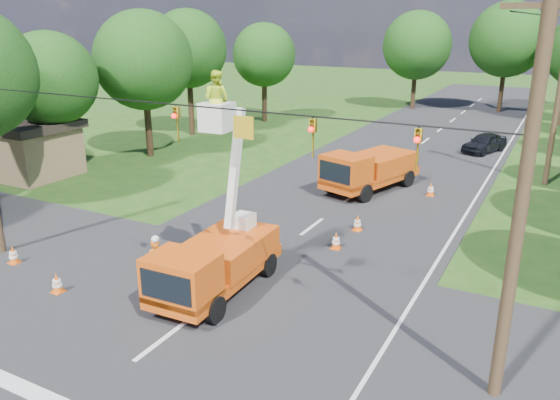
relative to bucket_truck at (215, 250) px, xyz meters
The scene contains 23 objects.
ground 16.94m from the bucket_truck, 89.05° to the left, with size 140.00×140.00×0.00m, color #1F4615.
road_main 16.94m from the bucket_truck, 89.05° to the left, with size 12.00×100.00×0.06m, color black.
road_cross 1.94m from the bucket_truck, 76.16° to the right, with size 56.00×10.00×0.07m, color black.
edge_line 17.93m from the bucket_truck, 70.78° to the left, with size 0.12×90.00×0.02m, color silver.
bucket_truck is the anchor object (origin of this frame).
second_truck 13.10m from the bucket_truck, 87.34° to the left, with size 3.85×6.35×2.24m.
ground_worker 2.17m from the bucket_truck, 164.63° to the right, with size 0.62×0.41×1.69m, color orange.
distant_car 25.67m from the bucket_truck, 79.61° to the left, with size 1.56×3.87×1.32m, color black.
traffic_cone_1 5.71m from the bucket_truck, 68.08° to the left, with size 0.38×0.38×0.71m.
traffic_cone_2 7.82m from the bucket_truck, 73.91° to the left, with size 0.38×0.38×0.71m.
traffic_cone_3 5.35m from the bucket_truck, 151.92° to the right, with size 0.38×0.38×0.71m.
traffic_cone_4 8.11m from the bucket_truck, 168.28° to the right, with size 0.38×0.38×0.71m.
traffic_cone_6 14.29m from the bucket_truck, 74.76° to the left, with size 0.38×0.38×0.71m.
pole_right_near 9.54m from the bucket_truck, ahead, with size 1.80×0.30×10.00m.
pole_right_mid 21.11m from the bucket_truck, 65.04° to the left, with size 1.80×0.30×10.00m.
signal_span 5.14m from the bucket_truck, 24.50° to the right, with size 18.00×0.29×1.07m.
shed 19.00m from the bucket_truck, 158.82° to the left, with size 5.50×4.50×3.15m.
tree_left_c 18.44m from the bucket_truck, 154.13° to the left, with size 5.20×5.20×8.06m.
tree_left_d 20.73m from the bucket_truck, 136.71° to the left, with size 6.20×6.20×9.24m.
tree_left_e 27.07m from the bucket_truck, 128.37° to the left, with size 5.80×5.80×9.41m.
tree_left_f 32.58m from the bucket_truck, 116.70° to the left, with size 5.40×5.40×8.40m.
tree_far_a 42.39m from the bucket_truck, 96.43° to the left, with size 6.60×6.60×9.50m.
tree_far_b 44.30m from the bucket_truck, 85.72° to the left, with size 7.00×7.00×10.32m.
Camera 1 is at (9.11, -10.09, 8.53)m, focal length 35.00 mm.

